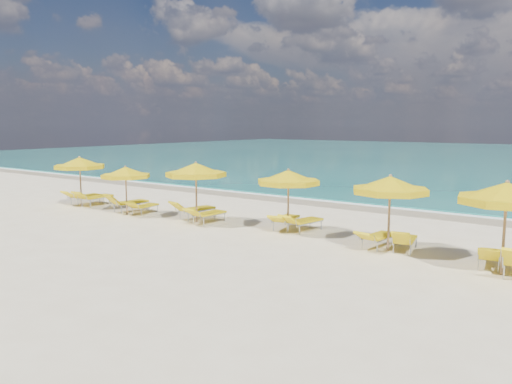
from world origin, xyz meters
The scene contains 22 objects.
ground_plane centered at (0.00, 0.00, 0.00)m, with size 120.00×120.00×0.00m, color beige.
ocean centered at (0.00, 48.00, 0.00)m, with size 120.00×80.00×0.30m, color #126860.
wet_sand_band centered at (0.00, 7.40, 0.00)m, with size 120.00×2.60×0.01m, color tan.
foam_line centered at (0.00, 8.20, 0.00)m, with size 120.00×1.20×0.03m, color white.
whitecap_near centered at (-6.00, 17.00, 0.00)m, with size 14.00×0.36×0.05m, color white.
umbrella_1 centered at (-9.07, -0.35, 2.05)m, with size 3.02×3.02×2.41m.
umbrella_2 centered at (-5.48, -0.57, 1.83)m, with size 2.66×2.66×2.14m.
umbrella_3 centered at (-1.82, -0.07, 2.09)m, with size 2.67×2.67×2.46m.
umbrella_4 centered at (2.14, 0.54, 1.99)m, with size 2.89×2.89×2.34m.
umbrella_5 centered at (6.12, 0.08, 2.05)m, with size 2.52×2.52×2.40m.
umbrella_6 centered at (9.49, -0.59, 2.15)m, with size 2.93×2.93×2.52m.
lounger_1_left centered at (-9.50, 0.14, 0.23)m, with size 0.69×1.93×0.77m.
lounger_1_right centered at (-8.62, 0.16, 0.24)m, with size 0.78×2.07×0.83m.
lounger_2_left centered at (-5.97, 0.00, 0.25)m, with size 0.92×2.04×0.92m.
lounger_2_right centered at (-4.97, -0.02, 0.20)m, with size 0.79×1.76×0.68m.
lounger_3_left centered at (-2.37, 0.48, 0.24)m, with size 1.01×2.06×0.86m.
lounger_3_right centered at (-1.32, 0.09, 0.22)m, with size 0.70×1.92×0.75m.
lounger_4_left centered at (1.77, 0.97, 0.22)m, with size 0.97×1.99×0.71m.
lounger_4_right centered at (2.55, 1.00, 0.23)m, with size 0.95×1.96×0.76m.
lounger_5_left centered at (5.72, 0.28, 0.21)m, with size 0.78×1.86×0.70m.
lounger_5_right centered at (6.56, 0.37, 0.21)m, with size 0.82×1.70×0.80m.
lounger_6_left centered at (9.07, 0.01, 0.20)m, with size 0.79×1.70×0.74m.
Camera 1 is at (11.69, -14.67, 3.95)m, focal length 35.00 mm.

